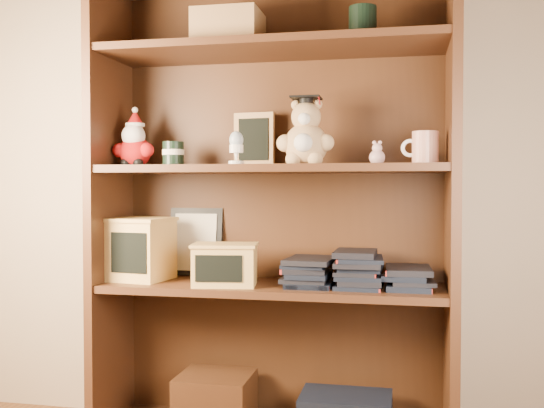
{
  "coord_description": "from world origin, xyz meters",
  "views": [
    {
      "loc": [
        0.31,
        -0.78,
        0.88
      ],
      "look_at": [
        -0.13,
        1.3,
        0.82
      ],
      "focal_mm": 42.0,
      "sensor_mm": 36.0,
      "label": 1
    }
  ],
  "objects_px": {
    "bookcase": "(274,216)",
    "grad_teddy_bear": "(306,138)",
    "treats_box": "(140,248)",
    "teacher_mug": "(424,148)"
  },
  "relations": [
    {
      "from": "bookcase",
      "to": "grad_teddy_bear",
      "type": "relative_size",
      "value": 6.88
    },
    {
      "from": "treats_box",
      "to": "grad_teddy_bear",
      "type": "bearing_deg",
      "value": -0.59
    },
    {
      "from": "grad_teddy_bear",
      "to": "treats_box",
      "type": "bearing_deg",
      "value": 179.41
    },
    {
      "from": "bookcase",
      "to": "teacher_mug",
      "type": "bearing_deg",
      "value": -5.78
    },
    {
      "from": "treats_box",
      "to": "bookcase",
      "type": "bearing_deg",
      "value": 6.24
    },
    {
      "from": "bookcase",
      "to": "grad_teddy_bear",
      "type": "xyz_separation_m",
      "value": [
        0.12,
        -0.06,
        0.26
      ]
    },
    {
      "from": "grad_teddy_bear",
      "to": "teacher_mug",
      "type": "bearing_deg",
      "value": 1.06
    },
    {
      "from": "grad_teddy_bear",
      "to": "treats_box",
      "type": "distance_m",
      "value": 0.7
    },
    {
      "from": "grad_teddy_bear",
      "to": "treats_box",
      "type": "height_order",
      "value": "grad_teddy_bear"
    },
    {
      "from": "bookcase",
      "to": "teacher_mug",
      "type": "height_order",
      "value": "bookcase"
    }
  ]
}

